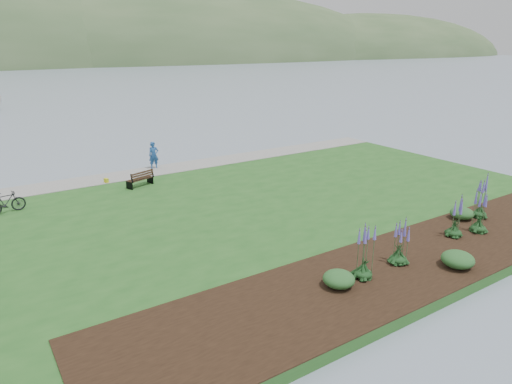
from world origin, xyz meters
TOP-DOWN VIEW (x-y plane):
  - ground at (0.00, 0.00)m, footprint 600.00×600.00m
  - lawn at (0.00, -2.00)m, footprint 34.00×20.00m
  - shoreline_path at (0.00, 6.90)m, footprint 34.00×2.20m
  - garden_bed at (3.00, -9.80)m, footprint 24.00×4.40m
  - far_hillside at (20.00, 170.00)m, footprint 580.00×80.00m
  - park_bench at (-2.17, 4.32)m, footprint 1.58×1.04m
  - person at (-0.16, 7.50)m, footprint 0.77×0.57m
  - bicycle_b at (-8.80, 3.74)m, footprint 0.80×1.76m
  - pannier at (-3.59, 6.02)m, footprint 0.24×0.29m
  - echium_0 at (2.30, -9.68)m, footprint 0.62×0.62m
  - echium_1 at (6.08, -9.32)m, footprint 0.62×0.62m
  - echium_2 at (7.34, -9.61)m, footprint 0.62×0.62m
  - echium_3 at (8.94, -8.65)m, footprint 0.62×0.62m
  - echium_4 at (0.46, -9.76)m, footprint 0.62×0.62m
  - shrub_0 at (-0.62, -9.73)m, footprint 1.04×1.04m
  - shrub_1 at (3.81, -11.01)m, footprint 1.13×1.13m
  - shrub_2 at (8.11, -8.33)m, footprint 1.03×1.03m

SIDE VIEW (x-z plane):
  - ground at x=0.00m, z-range 0.00..0.00m
  - far_hillside at x=20.00m, z-range -19.00..19.00m
  - lawn at x=0.00m, z-range 0.00..0.40m
  - shoreline_path at x=0.00m, z-range 0.40..0.43m
  - garden_bed at x=3.00m, z-range 0.40..0.44m
  - pannier at x=-3.59m, z-range 0.40..0.67m
  - shrub_2 at x=8.11m, z-range 0.44..0.95m
  - shrub_0 at x=-0.62m, z-range 0.44..0.96m
  - shrub_1 at x=3.81m, z-range 0.44..1.00m
  - park_bench at x=-2.17m, z-range 0.40..1.31m
  - bicycle_b at x=-8.80m, z-range 0.40..1.42m
  - echium_0 at x=2.30m, z-range 0.30..2.06m
  - echium_1 at x=6.08m, z-range 0.25..2.12m
  - echium_2 at x=7.34m, z-range 0.25..2.13m
  - person at x=-0.16m, z-range 0.40..2.39m
  - echium_3 at x=8.94m, z-range 0.28..2.52m
  - echium_4 at x=0.46m, z-range 0.28..2.61m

